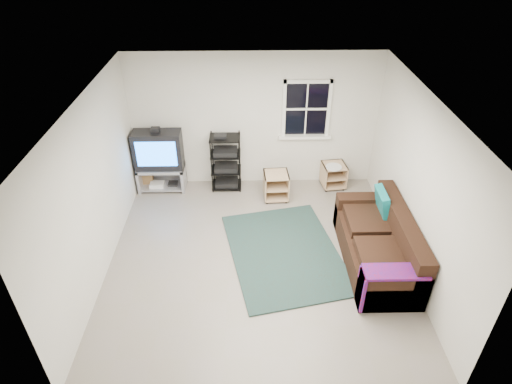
{
  "coord_description": "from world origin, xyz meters",
  "views": [
    {
      "loc": [
        -0.13,
        -5.05,
        4.62
      ],
      "look_at": [
        -0.01,
        0.4,
        0.99
      ],
      "focal_mm": 30.0,
      "sensor_mm": 36.0,
      "label": 1
    }
  ],
  "objects_px": {
    "av_rack": "(226,165)",
    "side_table_right": "(333,173)",
    "side_table_left": "(276,184)",
    "tv_unit": "(159,156)",
    "sofa": "(379,245)"
  },
  "relations": [
    {
      "from": "sofa",
      "to": "tv_unit",
      "type": "bearing_deg",
      "value": 149.22
    },
    {
      "from": "tv_unit",
      "to": "sofa",
      "type": "height_order",
      "value": "tv_unit"
    },
    {
      "from": "side_table_left",
      "to": "tv_unit",
      "type": "bearing_deg",
      "value": 171.05
    },
    {
      "from": "side_table_left",
      "to": "side_table_right",
      "type": "xyz_separation_m",
      "value": [
        1.15,
        0.37,
        -0.0
      ]
    },
    {
      "from": "tv_unit",
      "to": "sofa",
      "type": "relative_size",
      "value": 0.63
    },
    {
      "from": "side_table_left",
      "to": "side_table_right",
      "type": "relative_size",
      "value": 1.05
    },
    {
      "from": "av_rack",
      "to": "side_table_right",
      "type": "distance_m",
      "value": 2.1
    },
    {
      "from": "tv_unit",
      "to": "sofa",
      "type": "xyz_separation_m",
      "value": [
        3.66,
        -2.18,
        -0.39
      ]
    },
    {
      "from": "side_table_right",
      "to": "side_table_left",
      "type": "bearing_deg",
      "value": -161.91
    },
    {
      "from": "side_table_right",
      "to": "tv_unit",
      "type": "bearing_deg",
      "value": -179.5
    },
    {
      "from": "tv_unit",
      "to": "side_table_left",
      "type": "bearing_deg",
      "value": -8.95
    },
    {
      "from": "tv_unit",
      "to": "side_table_left",
      "type": "distance_m",
      "value": 2.26
    },
    {
      "from": "side_table_left",
      "to": "sofa",
      "type": "bearing_deg",
      "value": -51.35
    },
    {
      "from": "av_rack",
      "to": "sofa",
      "type": "relative_size",
      "value": 0.55
    },
    {
      "from": "side_table_left",
      "to": "sofa",
      "type": "xyz_separation_m",
      "value": [
        1.47,
        -1.83,
        0.05
      ]
    }
  ]
}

